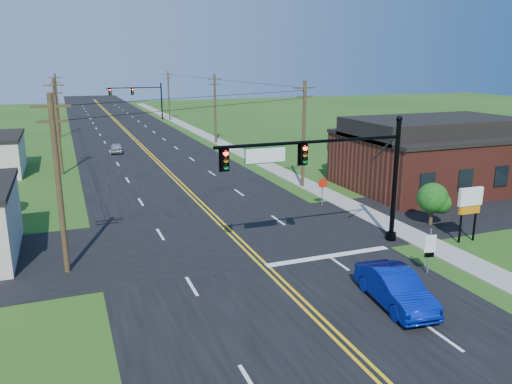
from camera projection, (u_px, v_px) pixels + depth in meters
name	position (u px, v px, depth m)	size (l,w,h in m)	color
ground	(327.00, 332.00, 19.80)	(260.00, 260.00, 0.00)	#1E4E16
road_main	(139.00, 145.00, 64.93)	(16.00, 220.00, 0.04)	black
road_cross	(231.00, 237.00, 30.62)	(70.00, 10.00, 0.04)	black
sidewalk	(241.00, 152.00, 59.57)	(2.00, 160.00, 0.08)	gray
signal_mast_main	(328.00, 169.00, 27.35)	(11.30, 0.60, 7.48)	black
signal_mast_far	(138.00, 96.00, 92.44)	(10.98, 0.60, 7.48)	black
brick_building	(432.00, 160.00, 42.45)	(14.20, 11.20, 4.70)	#5E251B
utility_pole_left_a	(59.00, 183.00, 24.32)	(1.80, 0.28, 9.00)	#322517
utility_pole_left_b	(58.00, 125.00, 46.89)	(1.80, 0.28, 9.00)	#322517
utility_pole_left_c	(57.00, 104.00, 71.27)	(1.80, 0.28, 9.00)	#322517
utility_pole_right_a	(304.00, 133.00, 41.90)	(1.80, 0.28, 9.00)	#322517
utility_pole_right_b	(215.00, 108.00, 65.38)	(1.80, 0.28, 9.00)	#322517
utility_pole_right_c	(169.00, 95.00, 92.46)	(1.80, 0.28, 9.00)	#322517
tree_right_back	(342.00, 146.00, 48.21)	(3.00, 3.00, 4.10)	#322517
shrub_corner	(433.00, 198.00, 32.46)	(2.00, 2.00, 2.86)	#322517
blue_car	(395.00, 289.00, 21.84)	(1.68, 4.81, 1.58)	#061B92
distant_car	(116.00, 148.00, 59.31)	(1.39, 3.46, 1.18)	#AAA9AE
route_sign	(430.00, 248.00, 24.90)	(0.60, 0.16, 2.44)	slate
stop_sign	(323.00, 186.00, 36.90)	(0.77, 0.11, 2.17)	slate
pylon_sign	(470.00, 202.00, 29.31)	(1.62, 0.26, 3.33)	black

